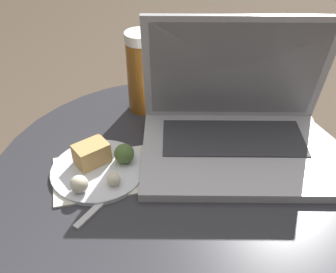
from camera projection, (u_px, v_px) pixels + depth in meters
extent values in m
cylinder|color=black|center=(174.00, 259.00, 0.95)|extent=(0.09, 0.09, 0.54)
cylinder|color=#2D2D33|center=(175.00, 174.00, 0.78)|extent=(0.73, 0.73, 0.02)
cube|color=silver|center=(105.00, 174.00, 0.77)|extent=(0.23, 0.20, 0.00)
cube|color=#B2B2B7|center=(235.00, 153.00, 0.81)|extent=(0.40, 0.29, 0.02)
cube|color=#333338|center=(233.00, 138.00, 0.83)|extent=(0.31, 0.15, 0.00)
cube|color=#B2B2B7|center=(235.00, 71.00, 0.81)|extent=(0.38, 0.10, 0.25)
cube|color=black|center=(236.00, 72.00, 0.80)|extent=(0.35, 0.08, 0.23)
cylinder|color=brown|center=(142.00, 77.00, 0.91)|extent=(0.07, 0.07, 0.17)
cylinder|color=white|center=(140.00, 37.00, 0.85)|extent=(0.07, 0.07, 0.02)
cylinder|color=silver|center=(98.00, 170.00, 0.77)|extent=(0.18, 0.18, 0.01)
cube|color=tan|center=(92.00, 152.00, 0.78)|extent=(0.08, 0.08, 0.04)
sphere|color=beige|center=(79.00, 184.00, 0.71)|extent=(0.03, 0.03, 0.03)
sphere|color=beige|center=(114.00, 179.00, 0.73)|extent=(0.03, 0.03, 0.03)
sphere|color=#4C6B33|center=(124.00, 154.00, 0.77)|extent=(0.04, 0.04, 0.04)
cube|color=silver|center=(98.00, 207.00, 0.70)|extent=(0.06, 0.11, 0.00)
cube|color=silver|center=(126.00, 180.00, 0.75)|extent=(0.04, 0.05, 0.00)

